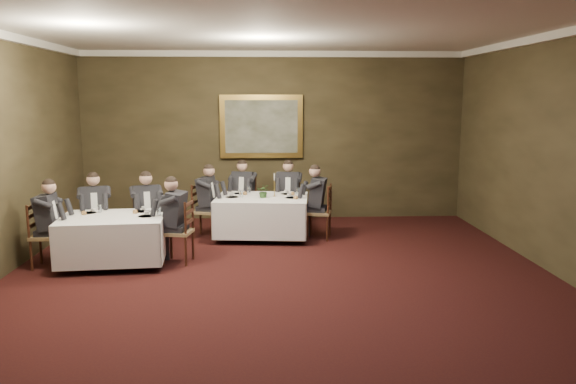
{
  "coord_description": "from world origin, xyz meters",
  "views": [
    {
      "loc": [
        -0.26,
        -6.85,
        2.56
      ],
      "look_at": [
        0.13,
        1.51,
        1.15
      ],
      "focal_mm": 35.0,
      "sensor_mm": 36.0,
      "label": 1
    }
  ],
  "objects": [
    {
      "name": "crown_molding",
      "position": [
        0.0,
        0.0,
        3.44
      ],
      "size": [
        8.0,
        10.0,
        0.12
      ],
      "color": "white",
      "rests_on": "back_wall"
    },
    {
      "name": "diner_sec_endright",
      "position": [
        -1.58,
        1.76,
        0.51
      ],
      "size": [
        0.54,
        0.48,
        1.35
      ],
      "rotation": [
        0.0,
        0.0,
        1.4
      ],
      "color": "black",
      "rests_on": "chair_sec_endright"
    },
    {
      "name": "ceiling",
      "position": [
        0.0,
        0.0,
        3.5
      ],
      "size": [
        8.0,
        10.0,
        0.1
      ],
      "primitive_type": "cube",
      "color": "silver",
      "rests_on": "back_wall"
    },
    {
      "name": "ground",
      "position": [
        0.0,
        0.0,
        0.0
      ],
      "size": [
        10.0,
        10.0,
        0.0
      ],
      "primitive_type": "plane",
      "color": "black",
      "rests_on": "ground"
    },
    {
      "name": "diner_sec_backleft",
      "position": [
        -3.04,
        2.43,
        0.51
      ],
      "size": [
        0.51,
        0.56,
        1.35
      ],
      "rotation": [
        0.0,
        0.0,
        3.39
      ],
      "color": "black",
      "rests_on": "chair_sec_backleft"
    },
    {
      "name": "front_wall",
      "position": [
        0.0,
        -5.0,
        1.75
      ],
      "size": [
        8.0,
        0.1,
        3.5
      ],
      "primitive_type": "cube",
      "color": "#2E2817",
      "rests_on": "ground"
    },
    {
      "name": "place_setting_table_main",
      "position": [
        -0.62,
        3.69,
        0.8
      ],
      "size": [
        0.33,
        0.31,
        0.14
      ],
      "color": "white",
      "rests_on": "table_main"
    },
    {
      "name": "chair_main_endleft",
      "position": [
        -1.31,
        3.38,
        0.28
      ],
      "size": [
        0.52,
        0.53,
        1.0
      ],
      "rotation": [
        0.0,
        0.0,
        -1.82
      ],
      "color": "olive",
      "rests_on": "ground"
    },
    {
      "name": "diner_main_endleft",
      "position": [
        -1.3,
        3.38,
        0.51
      ],
      "size": [
        0.56,
        0.51,
        1.35
      ],
      "rotation": [
        0.0,
        0.0,
        -1.82
      ],
      "color": "black",
      "rests_on": "chair_main_endleft"
    },
    {
      "name": "diner_sec_backright",
      "position": [
        -2.2,
        2.5,
        0.51
      ],
      "size": [
        0.53,
        0.58,
        1.35
      ],
      "rotation": [
        0.0,
        0.0,
        3.45
      ],
      "color": "black",
      "rests_on": "chair_sec_backright"
    },
    {
      "name": "chair_sec_backright",
      "position": [
        -2.21,
        2.51,
        0.28
      ],
      "size": [
        0.55,
        0.53,
        1.0
      ],
      "rotation": [
        0.0,
        0.0,
        3.45
      ],
      "color": "olive",
      "rests_on": "ground"
    },
    {
      "name": "chair_main_endright",
      "position": [
        0.79,
        3.17,
        0.28
      ],
      "size": [
        0.51,
        0.53,
        1.0
      ],
      "rotation": [
        0.0,
        0.0,
        1.33
      ],
      "color": "olive",
      "rests_on": "ground"
    },
    {
      "name": "centerpiece",
      "position": [
        -0.23,
        3.2,
        0.89
      ],
      "size": [
        0.25,
        0.22,
        0.26
      ],
      "primitive_type": "imported",
      "rotation": [
        0.0,
        0.0,
        -0.11
      ],
      "color": "#2D5926",
      "rests_on": "table_main"
    },
    {
      "name": "painting",
      "position": [
        -0.26,
        4.94,
        1.96
      ],
      "size": [
        1.73,
        0.09,
        1.31
      ],
      "color": "gold",
      "rests_on": "back_wall"
    },
    {
      "name": "diner_sec_endleft",
      "position": [
        -3.53,
        1.6,
        0.51
      ],
      "size": [
        0.48,
        0.42,
        1.35
      ],
      "rotation": [
        0.0,
        0.0,
        -1.56
      ],
      "color": "black",
      "rests_on": "chair_sec_endleft"
    },
    {
      "name": "back_wall",
      "position": [
        0.0,
        5.0,
        1.75
      ],
      "size": [
        8.0,
        0.1,
        3.5
      ],
      "primitive_type": "cube",
      "color": "#2E2817",
      "rests_on": "ground"
    },
    {
      "name": "diner_main_backleft",
      "position": [
        -0.62,
        4.16,
        0.51
      ],
      "size": [
        0.52,
        0.57,
        1.35
      ],
      "rotation": [
        0.0,
        0.0,
        2.87
      ],
      "color": "black",
      "rests_on": "chair_main_backleft"
    },
    {
      "name": "table_second",
      "position": [
        -2.55,
        1.68,
        0.45
      ],
      "size": [
        1.66,
        1.32,
        0.67
      ],
      "rotation": [
        0.0,
        0.0,
        0.08
      ],
      "color": "black",
      "rests_on": "ground"
    },
    {
      "name": "chair_main_backright",
      "position": [
        0.27,
        4.08,
        0.28
      ],
      "size": [
        0.5,
        0.49,
        1.0
      ],
      "rotation": [
        0.0,
        0.0,
        2.98
      ],
      "color": "olive",
      "rests_on": "ground"
    },
    {
      "name": "diner_main_backright",
      "position": [
        0.27,
        4.07,
        0.51
      ],
      "size": [
        0.47,
        0.54,
        1.35
      ],
      "rotation": [
        0.0,
        0.0,
        2.98
      ],
      "color": "black",
      "rests_on": "chair_main_backright"
    },
    {
      "name": "candlestick",
      "position": [
        -0.03,
        3.33,
        0.93
      ],
      "size": [
        0.06,
        0.06,
        0.44
      ],
      "color": "#BA9239",
      "rests_on": "table_main"
    },
    {
      "name": "place_setting_table_second",
      "position": [
        -2.95,
        2.0,
        0.8
      ],
      "size": [
        0.33,
        0.31,
        0.14
      ],
      "color": "white",
      "rests_on": "table_second"
    },
    {
      "name": "chair_sec_endleft",
      "position": [
        -3.54,
        1.6,
        0.28
      ],
      "size": [
        0.42,
        0.44,
        1.0
      ],
      "rotation": [
        0.0,
        0.0,
        -1.56
      ],
      "color": "olive",
      "rests_on": "ground"
    },
    {
      "name": "chair_sec_backleft",
      "position": [
        -3.04,
        2.44,
        0.28
      ],
      "size": [
        0.53,
        0.52,
        1.0
      ],
      "rotation": [
        0.0,
        0.0,
        3.39
      ],
      "color": "olive",
      "rests_on": "ground"
    },
    {
      "name": "diner_main_endright",
      "position": [
        0.78,
        3.17,
        0.51
      ],
      "size": [
        0.56,
        0.5,
        1.35
      ],
      "rotation": [
        0.0,
        0.0,
        1.33
      ],
      "color": "black",
      "rests_on": "chair_main_endright"
    },
    {
      "name": "chair_main_backleft",
      "position": [
        -0.62,
        4.17,
        0.28
      ],
      "size": [
        0.54,
        0.52,
        1.0
      ],
      "rotation": [
        0.0,
        0.0,
        2.87
      ],
      "color": "olive",
      "rests_on": "ground"
    },
    {
      "name": "chair_sec_endright",
      "position": [
        -1.57,
        1.75,
        0.28
      ],
      "size": [
        0.49,
        0.51,
        1.0
      ],
      "rotation": [
        0.0,
        0.0,
        1.4
      ],
      "color": "olive",
      "rests_on": "ground"
    },
    {
      "name": "table_main",
      "position": [
        -0.26,
        3.27,
        0.45
      ],
      "size": [
        1.79,
        1.43,
        0.67
      ],
      "rotation": [
        0.0,
        0.0,
        -0.1
      ],
      "color": "black",
      "rests_on": "ground"
    }
  ]
}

